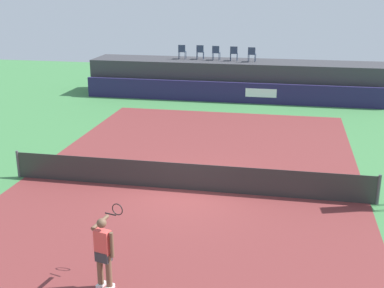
% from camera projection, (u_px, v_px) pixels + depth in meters
% --- Properties ---
extents(ground_plane, '(48.00, 48.00, 0.00)m').
position_uv_depth(ground_plane, '(202.00, 161.00, 19.94)').
color(ground_plane, '#3D7A42').
extents(court_inner, '(12.00, 22.00, 0.00)m').
position_uv_depth(court_inner, '(186.00, 190.00, 17.13)').
color(court_inner, maroon).
rests_on(court_inner, ground).
extents(sponsor_wall, '(18.00, 0.22, 1.20)m').
position_uv_depth(sponsor_wall, '(233.00, 92.00, 29.57)').
color(sponsor_wall, '#231E4C').
rests_on(sponsor_wall, ground).
extents(spectator_platform, '(18.00, 2.80, 2.20)m').
position_uv_depth(spectator_platform, '(236.00, 79.00, 31.11)').
color(spectator_platform, '#38383D').
rests_on(spectator_platform, ground).
extents(spectator_chair_far_left, '(0.46, 0.46, 0.89)m').
position_uv_depth(spectator_chair_far_left, '(182.00, 51.00, 31.39)').
color(spectator_chair_far_left, '#2D3D56').
rests_on(spectator_chair_far_left, spectator_platform).
extents(spectator_chair_left, '(0.47, 0.47, 0.89)m').
position_uv_depth(spectator_chair_left, '(200.00, 51.00, 31.24)').
color(spectator_chair_left, '#2D3D56').
rests_on(spectator_chair_left, spectator_platform).
extents(spectator_chair_center, '(0.45, 0.45, 0.89)m').
position_uv_depth(spectator_chair_center, '(216.00, 52.00, 30.88)').
color(spectator_chair_center, '#2D3D56').
rests_on(spectator_chair_center, spectator_platform).
extents(spectator_chair_right, '(0.46, 0.46, 0.89)m').
position_uv_depth(spectator_chair_right, '(234.00, 53.00, 30.60)').
color(spectator_chair_right, '#2D3D56').
rests_on(spectator_chair_right, spectator_platform).
extents(spectator_chair_far_right, '(0.47, 0.47, 0.89)m').
position_uv_depth(spectator_chair_far_right, '(252.00, 54.00, 30.21)').
color(spectator_chair_far_right, '#2D3D56').
rests_on(spectator_chair_far_right, spectator_platform).
extents(tennis_net, '(12.40, 0.02, 0.95)m').
position_uv_depth(tennis_net, '(186.00, 177.00, 16.99)').
color(tennis_net, '#2D2D2D').
rests_on(tennis_net, ground).
extents(net_post_near, '(0.10, 0.10, 1.00)m').
position_uv_depth(net_post_near, '(18.00, 164.00, 18.12)').
color(net_post_near, '#4C4C51').
rests_on(net_post_near, ground).
extents(net_post_far, '(0.10, 0.10, 1.00)m').
position_uv_depth(net_post_far, '(379.00, 190.00, 15.85)').
color(net_post_far, '#4C4C51').
rests_on(net_post_far, ground).
extents(tennis_player, '(0.56, 1.23, 1.77)m').
position_uv_depth(tennis_player, '(104.00, 251.00, 11.33)').
color(tennis_player, white).
rests_on(tennis_player, court_inner).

